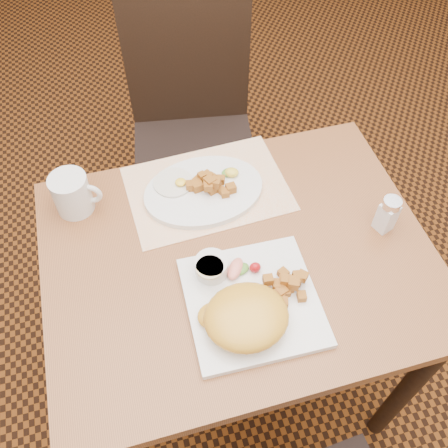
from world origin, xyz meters
TOP-DOWN VIEW (x-y plane):
  - ground at (0.00, 0.00)m, footprint 8.00×8.00m
  - table at (0.00, 0.00)m, footprint 0.90×0.70m
  - chair_far at (0.04, 0.71)m, footprint 0.48×0.49m
  - placemat at (-0.02, 0.21)m, footprint 0.41×0.30m
  - plate_square at (-0.01, -0.13)m, footprint 0.29×0.29m
  - plate_oval at (-0.03, 0.20)m, footprint 0.32×0.24m
  - hollandaise_mound at (-0.04, -0.18)m, footprint 0.18×0.16m
  - ramekin at (-0.08, -0.04)m, footprint 0.07×0.08m
  - garnish_sq at (-0.01, -0.05)m, footprint 0.09×0.07m
  - fried_egg at (-0.10, 0.24)m, footprint 0.10×0.10m
  - garnish_ov at (0.05, 0.23)m, footprint 0.05×0.04m
  - salt_shaker at (0.36, -0.02)m, footprint 0.05×0.05m
  - coffee_mug at (-0.35, 0.24)m, footprint 0.12×0.09m
  - home_fries_sq at (0.07, -0.13)m, footprint 0.10×0.09m
  - home_fries_ov at (-0.02, 0.20)m, footprint 0.12×0.09m

SIDE VIEW (x-z plane):
  - ground at x=0.00m, z-range 0.00..0.00m
  - chair_far at x=0.04m, z-range 0.05..1.02m
  - table at x=0.00m, z-range 0.27..1.02m
  - placemat at x=-0.02m, z-range 0.75..0.75m
  - plate_square at x=-0.01m, z-range 0.75..0.77m
  - plate_oval at x=-0.03m, z-range 0.75..0.77m
  - fried_egg at x=-0.10m, z-range 0.76..0.78m
  - garnish_sq at x=-0.01m, z-range 0.76..0.79m
  - garnish_ov at x=0.05m, z-range 0.77..0.79m
  - home_fries_sq at x=0.07m, z-range 0.76..0.80m
  - home_fries_ov at x=-0.02m, z-range 0.76..0.81m
  - ramekin at x=-0.08m, z-range 0.77..0.81m
  - hollandaise_mound at x=-0.04m, z-range 0.76..0.83m
  - salt_shaker at x=0.36m, z-range 0.75..0.85m
  - coffee_mug at x=-0.35m, z-range 0.75..0.85m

